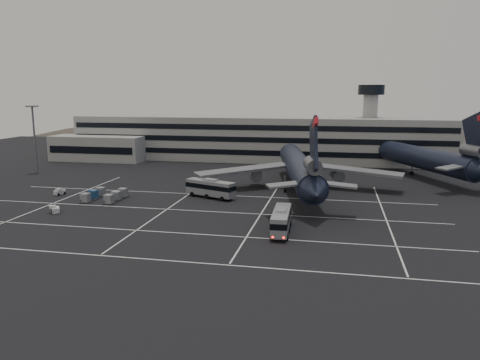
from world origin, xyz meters
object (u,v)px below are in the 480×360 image
bus_far (210,187)px  tug_a (59,192)px  trijet_main (299,168)px  bus_near (281,219)px  uld_cluster (105,195)px

bus_far → tug_a: 33.01m
tug_a → trijet_main: bearing=33.2°
bus_near → uld_cluster: size_ratio=1.32×
trijet_main → uld_cluster: 42.18m
bus_near → tug_a: 53.19m
tug_a → uld_cluster: bearing=6.1°
trijet_main → bus_near: size_ratio=5.16×
bus_far → tug_a: bus_far is taller
trijet_main → uld_cluster: size_ratio=6.83×
bus_far → uld_cluster: (-20.85, -6.26, -1.27)m
bus_far → tug_a: size_ratio=4.55×
tug_a → uld_cluster: 12.12m
trijet_main → bus_far: size_ratio=5.00×
trijet_main → uld_cluster: (-38.49, -16.72, -4.33)m
trijet_main → uld_cluster: trijet_main is taller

